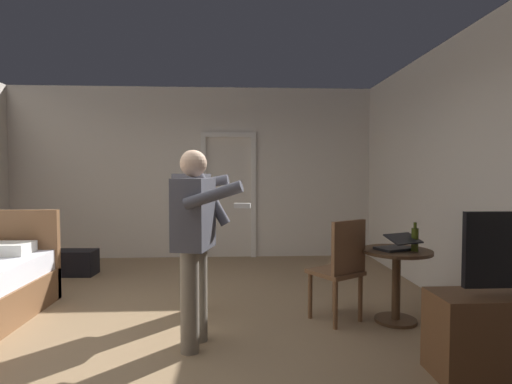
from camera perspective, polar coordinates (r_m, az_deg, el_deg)
The scene contains 11 objects.
ground_plane at distance 3.85m, azimuth -14.33°, elevation -19.19°, with size 7.35×7.35×0.00m, color #997A56.
wall_back at distance 6.94m, azimuth -8.93°, elevation 2.71°, with size 6.32×0.12×2.89m, color silver.
wall_right at distance 4.24m, azimuth 31.24°, elevation 2.49°, with size 0.12×6.92×2.89m, color silver.
doorway_frame at distance 6.83m, azimuth -3.93°, elevation 0.87°, with size 0.93×0.08×2.13m.
side_table at distance 4.14m, azimuth 19.35°, elevation -10.83°, with size 0.66×0.66×0.70m.
laptop at distance 4.05m, azimuth 19.45°, elevation -7.12°, with size 0.42×0.42×0.16m.
bottle_on_table at distance 4.06m, azimuth 21.69°, elevation -6.23°, with size 0.06×0.06×0.27m.
wooden_chair at distance 3.98m, azimuth 12.01°, elevation -10.26°, with size 0.58×0.58×0.99m.
person_blue_shirt at distance 3.33m, azimuth -8.66°, elevation -6.04°, with size 0.63×0.66×1.62m.
person_striped_shirt at distance 4.09m, azimuth -8.91°, elevation -3.81°, with size 0.60×0.71×1.66m.
suitcase_dark at distance 6.27m, azimuth -24.40°, elevation -9.15°, with size 0.58×0.33×0.35m, color black.
Camera 1 is at (0.72, -3.51, 1.42)m, focal length 28.08 mm.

